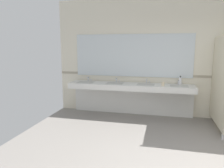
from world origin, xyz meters
name	(u,v)px	position (x,y,z in m)	size (l,w,h in m)	color
wall_back	(192,58)	(0.00, 2.82, 1.50)	(7.00, 0.12, 2.99)	beige
wall_back_tile_band	(191,76)	(0.00, 2.75, 1.05)	(7.00, 0.01, 0.06)	#9E937F
vanity_counter	(131,92)	(-1.48, 2.54, 0.63)	(3.15, 0.57, 0.96)	silver
mirror_panel	(132,56)	(-1.48, 2.74, 1.55)	(3.05, 0.02, 1.09)	silver
soap_dispenser	(180,81)	(-0.26, 2.62, 0.94)	(0.07, 0.07, 0.22)	white
paper_cup	(163,84)	(-0.68, 2.32, 0.90)	(0.07, 0.07, 0.09)	beige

